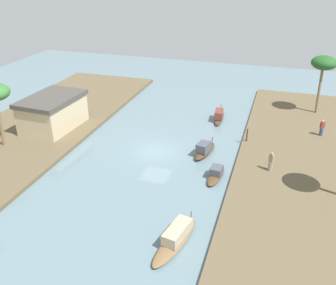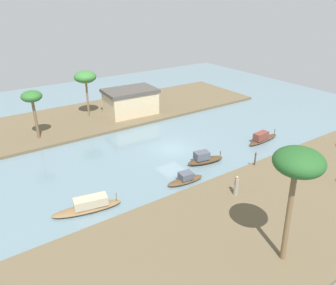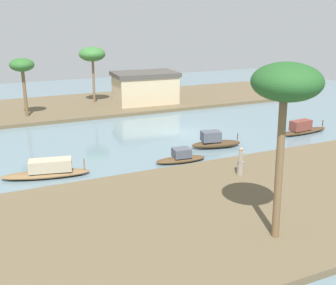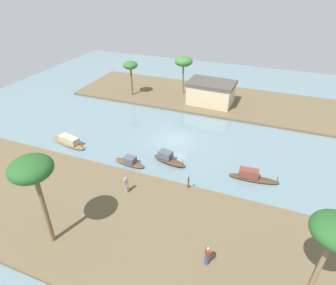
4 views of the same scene
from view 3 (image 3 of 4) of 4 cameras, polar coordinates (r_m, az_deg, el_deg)
river_water at (r=32.70m, az=1.62°, el=1.25°), size 66.20×66.20×0.00m
riverbank_left at (r=22.21m, az=16.72°, el=-7.07°), size 39.75×11.92×0.32m
riverbank_right at (r=44.59m, az=-5.81°, el=5.75°), size 39.75×11.92×0.32m
sampan_downstream_large at (r=29.25m, az=6.59°, el=0.12°), size 3.80×1.72×1.24m
sampan_midstream at (r=26.26m, az=1.84°, el=-2.09°), size 3.45×1.31×0.93m
sampan_near_left_bank at (r=24.84m, az=-16.58°, el=-3.80°), size 5.21×2.19×1.08m
sampan_with_tall_canopy at (r=34.34m, az=18.49°, el=1.85°), size 4.72×1.34×1.14m
person_by_mooring at (r=23.64m, az=10.19°, el=-2.92°), size 0.52×0.52×1.63m
mooring_post at (r=28.33m, az=15.64°, el=0.03°), size 0.14×0.14×1.24m
palm_tree_left_near at (r=15.86m, az=16.35°, el=7.58°), size 2.68×2.68×7.16m
palm_tree_right_tall at (r=42.99m, az=-10.65°, el=12.05°), size 2.69×2.69×5.80m
palm_tree_right_short at (r=38.55m, az=-19.88°, el=10.01°), size 2.14×2.14×5.24m
riverside_building at (r=42.88m, az=-3.25°, el=7.79°), size 6.76×4.72×3.23m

